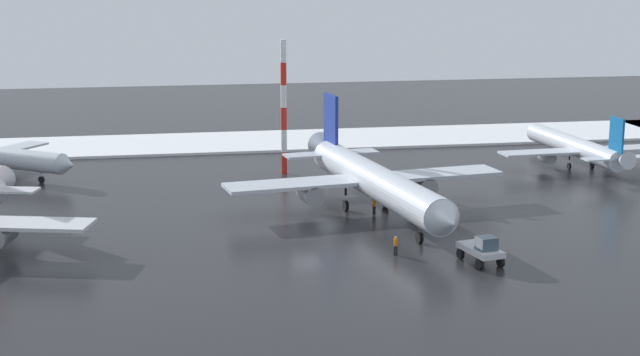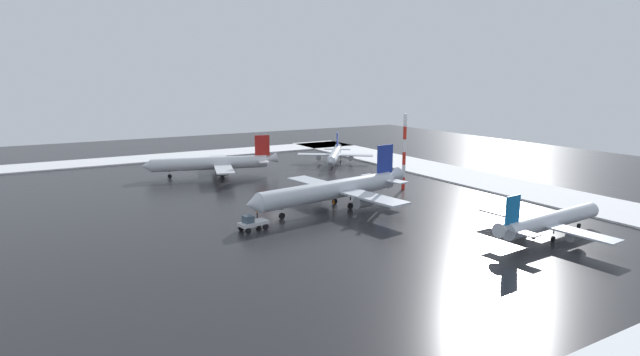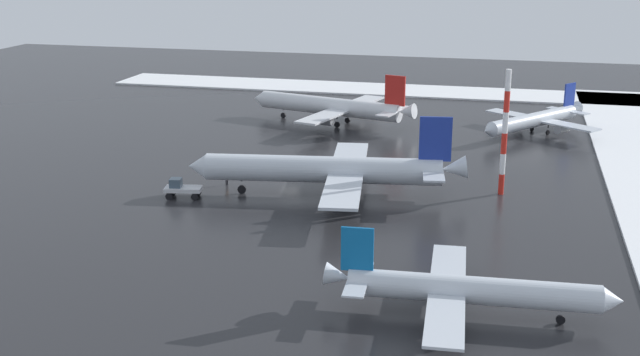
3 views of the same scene
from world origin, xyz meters
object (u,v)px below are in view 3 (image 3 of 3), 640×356
airplane_distant_tail (330,170)px  airplane_parked_portside (333,106)px  pushback_tug (181,188)px  ground_crew_by_nose_gear (329,189)px  airplane_foreground_jet (465,290)px  antenna_mast (505,133)px  ground_crew_near_tug (227,178)px  airplane_parked_starboard (535,120)px

airplane_distant_tail → airplane_parked_portside: airplane_distant_tail is taller
pushback_tug → ground_crew_by_nose_gear: (5.05, -17.89, -0.31)m
airplane_distant_tail → pushback_tug: size_ratio=7.17×
airplane_foreground_jet → antenna_mast: antenna_mast is taller
airplane_parked_portside → antenna_mast: bearing=146.3°
airplane_parked_portside → airplane_distant_tail: bearing=117.7°
pushback_tug → ground_crew_near_tug: size_ratio=2.88×
pushback_tug → antenna_mast: bearing=-174.7°
ground_crew_by_nose_gear → antenna_mast: (6.12, -21.12, 7.03)m
airplane_foreground_jet → pushback_tug: bearing=142.2°
airplane_parked_starboard → antenna_mast: 35.47m
airplane_parked_starboard → antenna_mast: (-34.75, 4.48, 5.50)m
airplane_parked_portside → ground_crew_by_nose_gear: (-40.48, -8.85, -2.18)m
antenna_mast → airplane_distant_tail: bearing=106.0°
airplane_foreground_jet → airplane_distant_tail: bearing=118.5°
airplane_parked_starboard → ground_crew_near_tug: airplane_parked_starboard is taller
airplane_distant_tail → airplane_parked_starboard: size_ratio=1.63×
airplane_parked_starboard → ground_crew_near_tug: bearing=-8.8°
airplane_parked_starboard → pushback_tug: 63.26m
airplane_distant_tail → pushback_tug: airplane_distant_tail is taller
airplane_parked_portside → airplane_parked_starboard: bearing=-164.1°
pushback_tug → antenna_mast: antenna_mast is taller
ground_crew_near_tug → ground_crew_by_nose_gear: bearing=29.3°
airplane_parked_portside → antenna_mast: size_ratio=1.97×
airplane_parked_portside → ground_crew_near_tug: airplane_parked_portside is taller
ground_crew_by_nose_gear → antenna_mast: 23.09m
antenna_mast → airplane_parked_portside: bearing=41.1°
ground_crew_by_nose_gear → airplane_foreground_jet: bearing=170.8°
airplane_distant_tail → ground_crew_near_tug: airplane_distant_tail is taller
ground_crew_by_nose_gear → airplane_parked_starboard: bearing=-73.6°
airplane_foreground_jet → ground_crew_by_nose_gear: bearing=118.7°
airplane_foreground_jet → ground_crew_by_nose_gear: airplane_foreground_jet is taller
airplane_distant_tail → airplane_parked_portside: size_ratio=1.12×
airplane_parked_starboard → ground_crew_by_nose_gear: airplane_parked_starboard is taller
airplane_foreground_jet → airplane_parked_starboard: bearing=81.1°
airplane_distant_tail → airplane_foreground_jet: 35.67m
airplane_parked_portside → airplane_parked_starboard: airplane_parked_portside is taller
ground_crew_by_nose_gear → ground_crew_near_tug: 14.33m
ground_crew_by_nose_gear → antenna_mast: antenna_mast is taller
airplane_parked_starboard → pushback_tug: bearing=-6.9°
airplane_foreground_jet → ground_crew_near_tug: 45.89m
airplane_parked_starboard → pushback_tug: (-45.92, 43.49, -1.22)m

